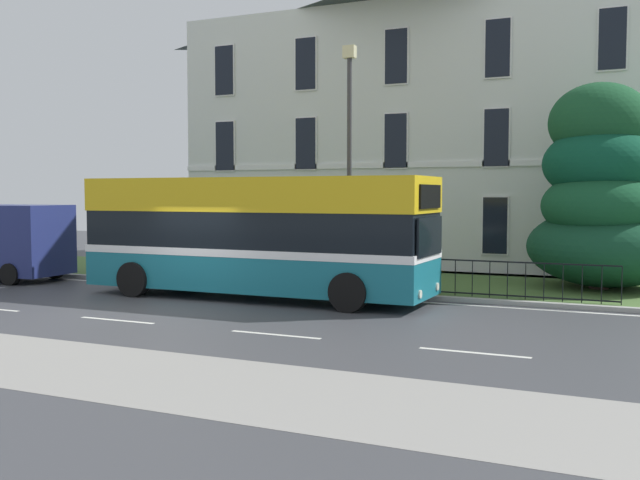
# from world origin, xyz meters

# --- Properties ---
(ground_plane) EXTENTS (60.00, 56.00, 0.18)m
(ground_plane) POSITION_xyz_m (0.00, 1.04, -0.02)
(ground_plane) COLOR #3D3E43
(georgian_townhouse) EXTENTS (18.11, 9.30, 11.91)m
(georgian_townhouse) POSITION_xyz_m (2.48, 14.82, 6.11)
(georgian_townhouse) COLOR silver
(georgian_townhouse) RESTS_ON ground_plane
(iron_verge_railing) EXTENTS (15.49, 0.04, 0.97)m
(iron_verge_railing) POSITION_xyz_m (2.48, 4.40, 0.62)
(iron_verge_railing) COLOR black
(iron_verge_railing) RESTS_ON ground_plane
(evergreen_tree) EXTENTS (4.40, 4.40, 5.86)m
(evergreen_tree) POSITION_xyz_m (9.56, 7.57, 2.62)
(evergreen_tree) COLOR #423328
(evergreen_tree) RESTS_ON ground_plane
(single_decker_bus) EXTENTS (9.70, 2.61, 3.25)m
(single_decker_bus) POSITION_xyz_m (1.12, 2.51, 1.71)
(single_decker_bus) COLOR #17697B
(single_decker_bus) RESTS_ON ground_plane
(white_panel_van) EXTENTS (5.03, 2.43, 2.46)m
(white_panel_van) POSITION_xyz_m (-8.55, 2.70, 1.26)
(white_panel_van) COLOR navy
(white_panel_van) RESTS_ON ground_plane
(street_lamp_post) EXTENTS (0.36, 0.24, 7.04)m
(street_lamp_post) POSITION_xyz_m (2.64, 5.46, 4.14)
(street_lamp_post) COLOR #333338
(street_lamp_post) RESTS_ON ground_plane
(litter_bin) EXTENTS (0.52, 0.52, 1.17)m
(litter_bin) POSITION_xyz_m (-0.23, 4.78, 0.71)
(litter_bin) COLOR black
(litter_bin) RESTS_ON ground_plane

